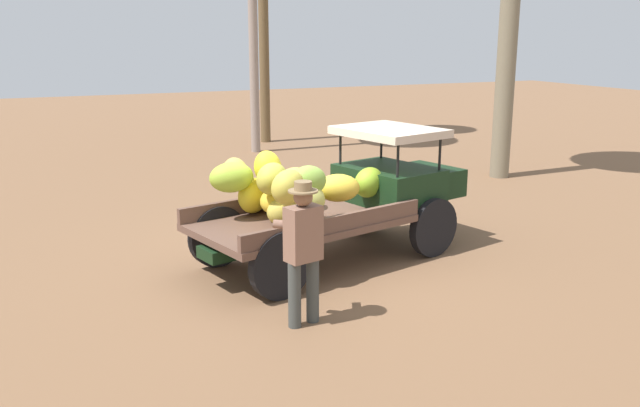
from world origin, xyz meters
The scene contains 3 objects.
ground_plane centered at (0.00, 0.00, 0.00)m, with size 60.00×60.00×0.00m, color brown.
truck centered at (0.38, -0.14, 0.98)m, with size 4.66×2.62×1.89m.
farmer centered at (-0.96, -2.12, 0.97)m, with size 0.53×0.49×1.70m.
Camera 1 is at (-3.73, -8.92, 3.30)m, focal length 38.06 mm.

